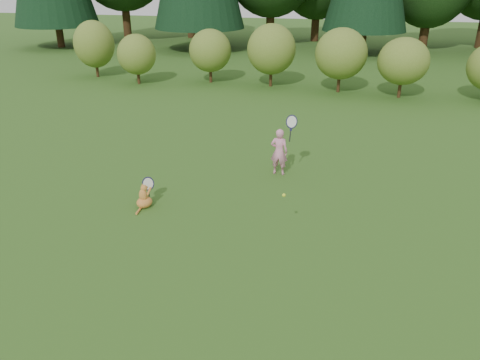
% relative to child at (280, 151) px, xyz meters
% --- Properties ---
extents(ground, '(100.00, 100.00, 0.00)m').
position_rel_child_xyz_m(ground, '(-0.74, -2.98, -0.65)').
color(ground, '#295818').
rests_on(ground, ground).
extents(shrub_row, '(28.00, 3.00, 2.80)m').
position_rel_child_xyz_m(shrub_row, '(-0.74, 10.02, 0.75)').
color(shrub_row, '#566B21').
rests_on(shrub_row, ground).
extents(child, '(0.71, 0.45, 1.85)m').
position_rel_child_xyz_m(child, '(0.00, 0.00, 0.00)').
color(child, pink).
rests_on(child, ground).
extents(cat, '(0.52, 0.81, 0.76)m').
position_rel_child_xyz_m(cat, '(-2.67, -2.59, -0.37)').
color(cat, '#C45F25').
rests_on(cat, ground).
extents(tennis_ball, '(0.07, 0.07, 0.07)m').
position_rel_child_xyz_m(tennis_ball, '(0.59, -3.23, 0.30)').
color(tennis_ball, '#B6C817').
rests_on(tennis_ball, ground).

